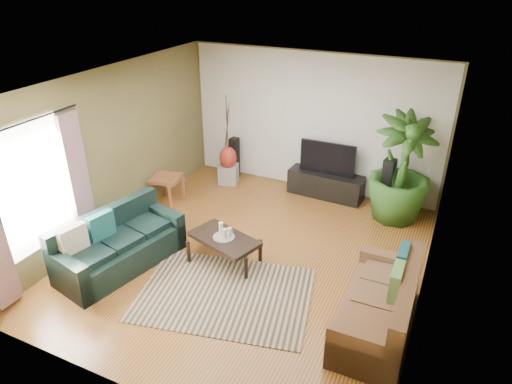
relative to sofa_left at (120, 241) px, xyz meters
The scene contains 27 objects.
floor 1.99m from the sofa_left, 30.99° to the left, with size 5.50×5.50×0.00m, color #9D6828.
ceiling 2.99m from the sofa_left, 30.99° to the left, with size 5.50×5.50×0.00m, color white.
wall_back 4.21m from the sofa_left, 66.07° to the left, with size 5.00×5.00×0.00m, color olive.
wall_front 2.59m from the sofa_left, 46.45° to the right, with size 5.00×5.00×0.00m, color olive.
wall_left 1.60m from the sofa_left, 129.91° to the left, with size 5.50×5.50×0.00m, color olive.
wall_right 4.38m from the sofa_left, 13.50° to the left, with size 5.50×5.50×0.00m, color olive.
backwall_panel 4.20m from the sofa_left, 66.01° to the left, with size 4.90×4.90×0.00m, color white.
window_pane 1.41m from the sofa_left, 143.64° to the right, with size 1.80×1.80×0.00m, color white.
curtain_far 1.07m from the sofa_left, 168.97° to the left, with size 0.08×0.35×2.20m, color gray.
curtain_rod 2.11m from the sofa_left, 141.90° to the right, with size 0.03×0.03×1.90m, color black.
sofa_left is the anchor object (origin of this frame).
sofa_right 3.74m from the sofa_left, ahead, with size 1.78×0.80×0.85m, color brown.
area_rug 1.78m from the sofa_left, ahead, with size 2.34×1.66×0.01m, color tan.
coffee_table 1.55m from the sofa_left, 28.87° to the left, with size 1.05×0.57×0.43m, color black.
candle_tray 1.54m from the sofa_left, 28.87° to the left, with size 0.33×0.33×0.01m, color gray.
candle_tall 1.51m from the sofa_left, 30.98° to the left, with size 0.07×0.07×0.21m, color beige.
candle_mid 1.56m from the sofa_left, 26.87° to the left, with size 0.07×0.07×0.16m, color beige.
candle_short 1.63m from the sofa_left, 29.53° to the left, with size 0.07×0.07×0.13m, color beige.
tv_stand 4.08m from the sofa_left, 59.27° to the left, with size 1.45×0.43×0.48m, color black.
television 4.09m from the sofa_left, 59.27° to the left, with size 1.06×0.06×0.63m, color black.
speaker_left 3.50m from the sofa_left, 88.48° to the left, with size 0.16×0.18×0.89m, color black.
speaker_right 4.65m from the sofa_left, 45.64° to the left, with size 0.19×0.21×1.05m, color black.
potted_plant 4.74m from the sofa_left, 42.84° to the left, with size 1.07×1.07×1.91m, color #29551C.
plant_pot 4.72m from the sofa_left, 42.84° to the left, with size 0.35×0.35×0.27m, color black.
pedestal 3.24m from the sofa_left, 88.48° to the left, with size 0.38×0.38×0.38m, color #979694.
vase 3.24m from the sofa_left, 88.48° to the left, with size 0.34×0.34×0.48m, color maroon.
side_table 2.03m from the sofa_left, 105.38° to the left, with size 0.52×0.52×0.55m, color brown.
Camera 1 is at (2.56, -5.27, 4.13)m, focal length 32.00 mm.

